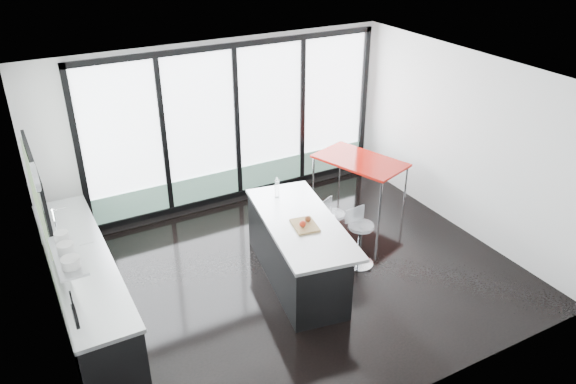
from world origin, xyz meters
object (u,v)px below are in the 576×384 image
bar_stool_near (360,245)px  bar_stool_far (333,231)px  island (296,250)px  red_table (359,181)px

bar_stool_near → bar_stool_far: bar_stool_near is taller
island → red_table: (2.04, 1.42, -0.06)m
island → bar_stool_far: island is taller
red_table → bar_stool_near: bearing=-124.4°
bar_stool_far → red_table: size_ratio=0.41×
island → red_table: island is taller
island → red_table: 2.48m
bar_stool_far → red_table: (1.19, 1.04, 0.09)m
island → bar_stool_far: size_ratio=3.80×
island → red_table: bearing=34.8°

